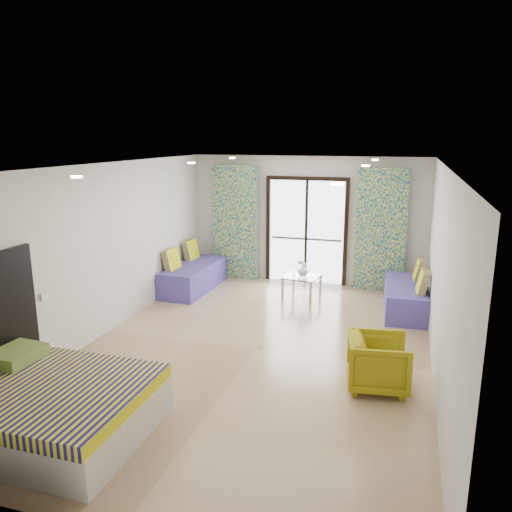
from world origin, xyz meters
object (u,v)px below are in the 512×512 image
(bed, at_px, (48,407))
(daybed_right, at_px, (406,296))
(coffee_table, at_px, (302,278))
(daybed_left, at_px, (193,275))
(armchair, at_px, (379,360))

(bed, xyz_separation_m, daybed_right, (3.59, 5.09, -0.02))
(daybed_right, bearing_deg, bed, -128.48)
(bed, bearing_deg, coffee_table, 73.03)
(daybed_right, xyz_separation_m, coffee_table, (-1.97, 0.24, 0.11))
(daybed_right, bearing_deg, daybed_left, 175.19)
(bed, distance_m, coffee_table, 5.57)
(daybed_left, bearing_deg, daybed_right, -0.31)
(bed, height_order, daybed_right, daybed_right)
(bed, height_order, daybed_left, daybed_left)
(daybed_right, height_order, coffee_table, daybed_right)
(bed, bearing_deg, armchair, 31.62)
(daybed_left, distance_m, daybed_right, 4.23)
(armchair, bearing_deg, bed, 113.39)
(bed, relative_size, daybed_right, 1.11)
(bed, bearing_deg, daybed_left, 97.00)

